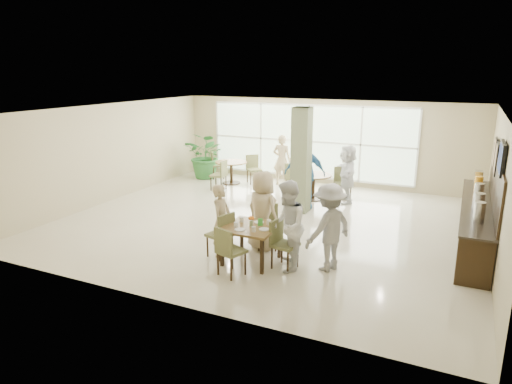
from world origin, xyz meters
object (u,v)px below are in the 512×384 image
at_px(round_table_right, 313,180).
at_px(potted_plant, 207,155).
at_px(adult_a, 305,174).
at_px(adult_standing, 282,160).
at_px(main_table, 251,230).
at_px(buffet_counter, 476,221).
at_px(teen_left, 221,221).
at_px(round_table_left, 231,167).
at_px(teen_standing, 329,227).
at_px(adult_b, 347,174).
at_px(teen_far, 262,211).
at_px(teen_right, 287,226).

distance_m(round_table_right, potted_plant, 4.38).
height_order(adult_a, adult_standing, adult_a).
bearing_deg(main_table, buffet_counter, 35.78).
bearing_deg(teen_left, round_table_left, 22.37).
bearing_deg(adult_standing, round_table_left, 13.81).
bearing_deg(potted_plant, adult_a, -24.15).
relative_size(teen_standing, adult_standing, 1.01).
xyz_separation_m(round_table_left, adult_standing, (1.61, 0.52, 0.27)).
xyz_separation_m(main_table, adult_a, (-0.29, 4.01, 0.30)).
relative_size(round_table_right, adult_b, 0.64).
xyz_separation_m(adult_a, adult_b, (0.94, 1.01, -0.12)).
bearing_deg(teen_far, buffet_counter, -130.78).
height_order(round_table_left, teen_left, teen_left).
relative_size(main_table, buffet_counter, 0.22).
relative_size(potted_plant, adult_a, 0.85).
height_order(main_table, buffet_counter, buffet_counter).
bearing_deg(main_table, teen_far, 96.93).
bearing_deg(teen_right, adult_b, 161.65).
distance_m(potted_plant, adult_standing, 2.76).
relative_size(round_table_right, teen_left, 0.72).
relative_size(round_table_left, teen_left, 0.71).
relative_size(round_table_right, teen_standing, 0.64).
height_order(main_table, round_table_right, same).
height_order(buffet_counter, teen_far, buffet_counter).
distance_m(potted_plant, teen_right, 7.99).
bearing_deg(teen_far, teen_standing, -173.84).
xyz_separation_m(main_table, adult_standing, (-1.81, 6.13, 0.18)).
height_order(teen_standing, adult_standing, teen_standing).
bearing_deg(teen_standing, round_table_left, -109.27).
relative_size(buffet_counter, teen_standing, 2.77).
bearing_deg(round_table_right, adult_a, -88.17).
distance_m(main_table, round_table_left, 6.57).
distance_m(buffet_counter, teen_standing, 3.66).
bearing_deg(adult_a, teen_standing, -82.88).
xyz_separation_m(round_table_left, teen_right, (4.19, -5.63, 0.31)).
distance_m(main_table, teen_left, 0.70).
bearing_deg(round_table_left, adult_a, -26.94).
distance_m(potted_plant, teen_standing, 8.26).
xyz_separation_m(round_table_left, teen_left, (2.73, -5.56, 0.19)).
height_order(buffet_counter, adult_standing, buffet_counter).
bearing_deg(potted_plant, buffet_counter, -19.30).
xyz_separation_m(round_table_left, teen_standing, (4.91, -5.30, 0.28)).
bearing_deg(main_table, potted_plant, 127.62).
relative_size(teen_left, teen_far, 0.88).
xyz_separation_m(main_table, adult_b, (0.65, 5.01, 0.17)).
distance_m(teen_far, adult_b, 4.34).
xyz_separation_m(teen_right, adult_standing, (-2.58, 6.15, -0.03)).
relative_size(main_table, round_table_left, 0.95).
bearing_deg(teen_standing, teen_left, -55.31).
bearing_deg(adult_b, main_table, -28.16).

